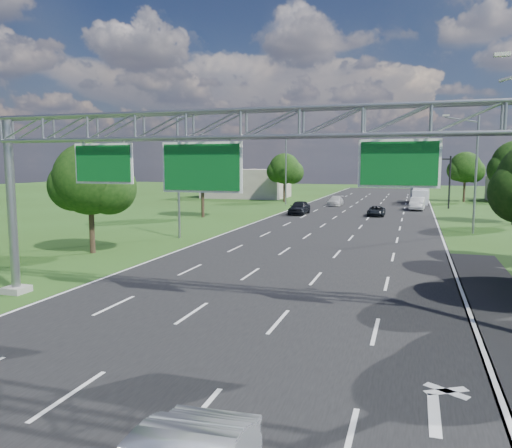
% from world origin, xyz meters
% --- Properties ---
extents(ground, '(220.00, 220.00, 0.00)m').
position_xyz_m(ground, '(0.00, 30.00, 0.00)').
color(ground, '#264414').
rests_on(ground, ground).
extents(road, '(18.00, 180.00, 0.02)m').
position_xyz_m(road, '(0.00, 30.00, 0.00)').
color(road, black).
rests_on(road, ground).
extents(road_flare, '(3.00, 30.00, 0.02)m').
position_xyz_m(road_flare, '(10.20, 14.00, 0.00)').
color(road_flare, black).
rests_on(road_flare, ground).
extents(sign_gantry, '(23.50, 1.00, 9.56)m').
position_xyz_m(sign_gantry, '(0.33, 12.00, 6.89)').
color(sign_gantry, gray).
rests_on(sign_gantry, ground).
extents(traffic_signal, '(12.21, 0.24, 7.00)m').
position_xyz_m(traffic_signal, '(7.48, 65.00, 5.17)').
color(traffic_signal, black).
rests_on(traffic_signal, ground).
extents(streetlight_l_near, '(2.97, 0.22, 10.16)m').
position_xyz_m(streetlight_l_near, '(-11.30, 30.00, 5.58)').
color(streetlight_l_near, gray).
rests_on(streetlight_l_near, ground).
extents(streetlight_l_far, '(2.97, 0.22, 10.16)m').
position_xyz_m(streetlight_l_far, '(-11.30, 65.00, 5.58)').
color(streetlight_l_far, gray).
rests_on(streetlight_l_far, ground).
extents(streetlight_r_mid, '(2.97, 0.22, 10.16)m').
position_xyz_m(streetlight_r_mid, '(11.30, 40.00, 5.58)').
color(streetlight_r_mid, gray).
rests_on(streetlight_r_mid, ground).
extents(tree_verge_la, '(5.76, 4.80, 7.40)m').
position_xyz_m(tree_verge_la, '(-13.92, 22.04, 4.76)').
color(tree_verge_la, '#2D2116').
rests_on(tree_verge_la, ground).
extents(tree_verge_lb, '(5.76, 4.80, 8.06)m').
position_xyz_m(tree_verge_lb, '(-15.92, 45.04, 5.41)').
color(tree_verge_lb, '#2D2116').
rests_on(tree_verge_lb, ground).
extents(tree_verge_lc, '(5.76, 4.80, 7.62)m').
position_xyz_m(tree_verge_lc, '(-12.92, 70.04, 4.98)').
color(tree_verge_lc, '#2D2116').
rests_on(tree_verge_lc, ground).
extents(tree_verge_re, '(5.76, 4.80, 7.84)m').
position_xyz_m(tree_verge_re, '(14.08, 78.04, 5.20)').
color(tree_verge_re, '#2D2116').
rests_on(tree_verge_re, ground).
extents(building_left, '(14.00, 10.00, 5.00)m').
position_xyz_m(building_left, '(-22.00, 78.00, 2.50)').
color(building_left, gray).
rests_on(building_left, ground).
extents(car_queue_a, '(1.91, 4.58, 1.32)m').
position_xyz_m(car_queue_a, '(-4.20, 65.39, 0.66)').
color(car_queue_a, '#B9B9B9').
rests_on(car_queue_a, ground).
extents(car_queue_b, '(1.91, 4.11, 1.14)m').
position_xyz_m(car_queue_b, '(2.46, 52.32, 0.57)').
color(car_queue_b, black).
rests_on(car_queue_b, ground).
extents(car_queue_c, '(2.00, 4.81, 1.63)m').
position_xyz_m(car_queue_c, '(-6.39, 51.45, 0.81)').
color(car_queue_c, black).
rests_on(car_queue_c, ground).
extents(car_queue_d, '(2.04, 5.09, 1.65)m').
position_xyz_m(car_queue_d, '(6.97, 61.76, 0.82)').
color(car_queue_d, '#BBBBBB').
rests_on(car_queue_d, ground).
extents(box_truck, '(2.73, 8.11, 3.02)m').
position_xyz_m(box_truck, '(7.31, 73.31, 1.45)').
color(box_truck, beige).
rests_on(box_truck, ground).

